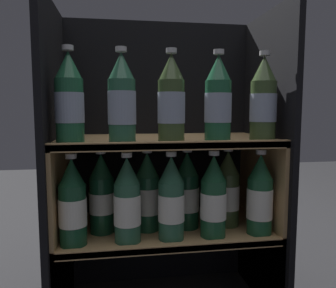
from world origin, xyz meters
TOP-DOWN VIEW (x-y plane):
  - fridge_back_wall at (0.00, 0.38)m, footprint 0.74×0.02m
  - fridge_side_left at (-0.36, 0.18)m, footprint 0.02×0.41m
  - fridge_side_right at (0.36, 0.18)m, footprint 0.02×0.41m
  - shelf_lower at (0.00, 0.17)m, footprint 0.70×0.37m
  - shelf_upper at (0.00, 0.18)m, footprint 0.70×0.37m
  - bottle_upper_front_0 at (-0.29, 0.06)m, footprint 0.08×0.08m
  - bottle_upper_front_1 at (-0.15, 0.06)m, footprint 0.08×0.08m
  - bottle_upper_front_2 at (-0.00, 0.06)m, footprint 0.08×0.08m
  - bottle_upper_front_3 at (0.14, 0.06)m, footprint 0.08×0.08m
  - bottle_upper_front_4 at (0.29, 0.06)m, footprint 0.08×0.08m
  - bottle_lower_front_0 at (-0.29, 0.06)m, footprint 0.08×0.08m
  - bottle_lower_front_1 at (-0.13, 0.06)m, footprint 0.08×0.08m
  - bottle_lower_front_2 at (0.00, 0.06)m, footprint 0.08×0.08m
  - bottle_lower_front_3 at (0.13, 0.06)m, footprint 0.08×0.08m
  - bottle_lower_front_4 at (0.29, 0.06)m, footprint 0.08×0.08m
  - bottle_lower_back_0 at (-0.21, 0.15)m, footprint 0.08×0.08m
  - bottle_lower_back_1 at (-0.07, 0.15)m, footprint 0.08×0.08m
  - bottle_lower_back_2 at (0.07, 0.15)m, footprint 0.08×0.08m
  - bottle_lower_back_3 at (0.21, 0.15)m, footprint 0.08×0.08m

SIDE VIEW (x-z plane):
  - shelf_lower at x=0.00m, z-range 0.09..0.38m
  - bottle_lower_front_4 at x=0.29m, z-range 0.27..0.55m
  - bottle_lower_front_1 at x=-0.13m, z-range 0.28..0.55m
  - bottle_lower_back_1 at x=-0.07m, z-range 0.28..0.55m
  - bottle_lower_front_2 at x=0.00m, z-range 0.28..0.55m
  - bottle_lower_front_3 at x=0.13m, z-range 0.28..0.55m
  - bottle_lower_back_3 at x=0.21m, z-range 0.28..0.55m
  - bottle_lower_front_0 at x=-0.29m, z-range 0.28..0.55m
  - bottle_lower_back_2 at x=0.07m, z-range 0.28..0.55m
  - bottle_lower_back_0 at x=-0.21m, z-range 0.28..0.55m
  - shelf_upper at x=0.00m, z-range 0.14..0.74m
  - fridge_back_wall at x=0.00m, z-range 0.00..1.02m
  - fridge_side_left at x=-0.36m, z-range 0.00..1.02m
  - fridge_side_right at x=0.36m, z-range 0.00..1.02m
  - bottle_upper_front_1 at x=-0.15m, z-range 0.58..0.85m
  - bottle_upper_front_2 at x=0.00m, z-range 0.58..0.85m
  - bottle_upper_front_3 at x=0.14m, z-range 0.58..0.85m
  - bottle_upper_front_4 at x=0.29m, z-range 0.58..0.85m
  - bottle_upper_front_0 at x=-0.29m, z-range 0.58..0.85m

